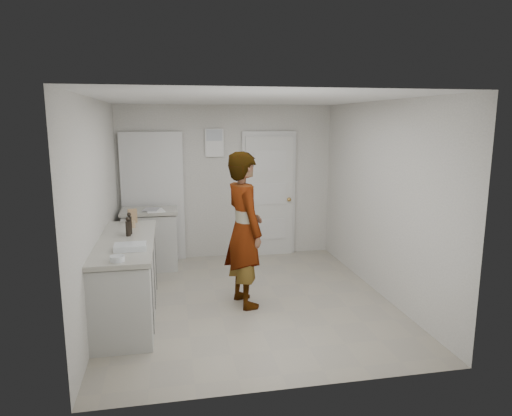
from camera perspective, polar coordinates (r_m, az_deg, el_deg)
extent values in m
plane|color=#A69D8B|center=(5.94, -1.01, -11.41)|extent=(4.00, 4.00, 0.00)
plane|color=#B5B4AB|center=(7.54, -3.65, 3.23)|extent=(3.50, 0.00, 3.50)
plane|color=#B5B4AB|center=(3.68, 4.28, -4.97)|extent=(3.50, 0.00, 3.50)
plane|color=#B5B4AB|center=(5.56, -19.11, -0.10)|extent=(0.00, 4.00, 4.00)
plane|color=#B5B4AB|center=(6.12, 15.30, 1.08)|extent=(0.00, 4.00, 4.00)
plane|color=silver|center=(5.50, -1.10, 13.47)|extent=(4.00, 4.00, 0.00)
cube|color=silver|center=(7.63, 1.67, 1.43)|extent=(0.80, 0.05, 2.00)
cube|color=silver|center=(7.65, 1.62, 1.69)|extent=(0.90, 0.04, 2.10)
sphere|color=tan|center=(7.66, 4.15, 1.08)|extent=(0.07, 0.07, 0.07)
cube|color=white|center=(7.43, -5.23, 8.13)|extent=(0.30, 0.02, 0.45)
cube|color=black|center=(7.49, -12.75, 1.15)|extent=(0.90, 0.05, 2.04)
cube|color=silver|center=(7.46, -12.76, 1.19)|extent=(0.98, 0.02, 2.10)
cube|color=beige|center=(5.55, -15.76, -8.72)|extent=(0.60, 1.90, 0.86)
cube|color=black|center=(5.69, -15.56, -12.43)|extent=(0.56, 1.86, 0.08)
cube|color=#B3AFA4|center=(5.41, -16.02, -4.02)|extent=(0.64, 1.96, 0.05)
cube|color=beige|center=(7.20, -13.05, -4.05)|extent=(0.80, 0.55, 0.86)
cube|color=black|center=(7.31, -12.91, -7.01)|extent=(0.75, 0.54, 0.08)
cube|color=#B3AFA4|center=(7.10, -13.21, -0.38)|extent=(0.84, 0.61, 0.05)
imported|color=silver|center=(5.54, -1.48, -2.73)|extent=(0.61, 0.78, 1.90)
cube|color=#886144|center=(6.22, -15.18, -0.96)|extent=(0.12, 0.08, 0.18)
cylinder|color=tan|center=(5.94, -15.12, -1.97)|extent=(0.06, 0.06, 0.09)
cylinder|color=black|center=(5.52, -15.70, -2.49)|extent=(0.06, 0.06, 0.18)
sphere|color=black|center=(5.49, -15.76, -1.35)|extent=(0.05, 0.05, 0.05)
cylinder|color=black|center=(5.60, -15.53, -2.10)|extent=(0.06, 0.06, 0.21)
sphere|color=black|center=(5.58, -15.60, -0.78)|extent=(0.05, 0.05, 0.05)
cube|color=silver|center=(4.96, -15.44, -4.70)|extent=(0.34, 0.24, 0.06)
cube|color=white|center=(4.96, -15.43, -4.78)|extent=(0.29, 0.20, 0.04)
cylinder|color=silver|center=(4.59, -16.95, -6.06)|extent=(0.14, 0.14, 0.05)
sphere|color=white|center=(4.58, -17.21, -6.10)|extent=(0.05, 0.05, 0.05)
sphere|color=white|center=(4.60, -16.69, -6.02)|extent=(0.05, 0.05, 0.05)
cube|color=white|center=(6.97, -12.50, -0.31)|extent=(0.31, 0.37, 0.01)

